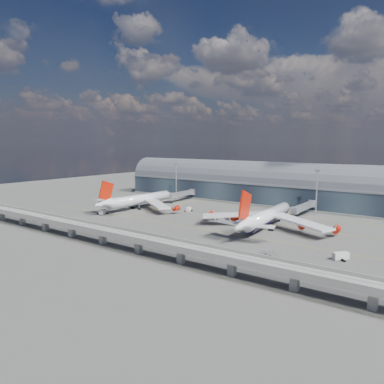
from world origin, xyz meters
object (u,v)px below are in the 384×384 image
Objects in this scene: floodlight_mast_left at (176,180)px; service_truck_0 at (103,212)px; airliner_left at (137,200)px; cargo_train_0 at (118,231)px; service_truck_2 at (223,218)px; service_truck_1 at (120,205)px; service_truck_5 at (189,209)px; airliner_right at (266,217)px; service_truck_3 at (341,256)px; cargo_train_1 at (272,254)px; cargo_train_2 at (280,262)px; service_truck_4 at (266,214)px; floodlight_mast_right at (317,191)px.

service_truck_0 is (0.63, -67.83, -12.28)m from floodlight_mast_left.
cargo_train_0 is (36.18, -49.21, -4.81)m from airliner_left.
service_truck_2 is at bearing -33.14° from floodlight_mast_left.
service_truck_1 reaches higher than cargo_train_0.
service_truck_0 reaches higher than service_truck_5.
airliner_right is 6.98× the size of cargo_train_0.
service_truck_3 is 23.73m from cargo_train_1.
service_truck_1 is at bearing 176.16° from airliner_right.
service_truck_0 is at bearing -89.47° from floodlight_mast_left.
cargo_train_2 is (-15.00, -17.37, -0.62)m from service_truck_3.
service_truck_2 reaches higher than service_truck_4.
service_truck_3 is at bearing -64.56° from service_truck_4.
floodlight_mast_left is 102.27m from cargo_train_0.
service_truck_4 reaches higher than cargo_train_1.
floodlight_mast_right is at bearing -9.37° from cargo_train_0.
service_truck_1 is 44.43m from service_truck_5.
cargo_train_0 is at bearing 73.60° from cargo_train_1.
service_truck_3 is 1.01× the size of service_truck_5.
service_truck_1 is 0.98× the size of service_truck_3.
floodlight_mast_left reaches higher than service_truck_2.
service_truck_5 is 0.65× the size of cargo_train_1.
service_truck_0 is at bearing -97.90° from airliner_left.
service_truck_0 is at bearing 112.11° from service_truck_2.
service_truck_4 is (75.21, 23.13, -4.02)m from airliner_left.
service_truck_2 is 26.30m from service_truck_4.
floodlight_mast_left is at bearing 97.06° from airliner_left.
service_truck_5 is 0.56× the size of cargo_train_0.
cargo_train_1 is at bearing -56.42° from service_truck_5.
airliner_right is 7.52× the size of service_truck_2.
service_truck_0 is 1.06× the size of service_truck_4.
floodlight_mast_right is 2.79× the size of service_truck_2.
airliner_left is at bearing -155.39° from floodlight_mast_right.
airliner_right is 8.12× the size of cargo_train_1.
floodlight_mast_right is at bearing 75.04° from airliner_right.
cargo_train_2 is at bearing -78.88° from floodlight_mast_right.
service_truck_3 is 0.66× the size of cargo_train_1.
airliner_right reaches higher than airliner_left.
service_truck_0 is 21.09m from service_truck_1.
service_truck_0 is 0.67× the size of cargo_train_0.
floodlight_mast_right is 111.01m from cargo_train_0.
cargo_train_2 is at bearing -57.68° from service_truck_5.
airliner_right is 49.92m from service_truck_3.
service_truck_4 is 82.19m from cargo_train_0.
cargo_train_0 is at bearing 96.08° from cargo_train_2.
cargo_train_0 is (40.67, -92.96, -12.75)m from floodlight_mast_left.
cargo_train_0 is (5.30, -60.50, -0.41)m from service_truck_5.
airliner_left reaches higher than service_truck_3.
airliner_left reaches higher than cargo_train_1.
airliner_left is 61.26m from service_truck_2.
floodlight_mast_right is 4.13× the size of service_truck_4.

